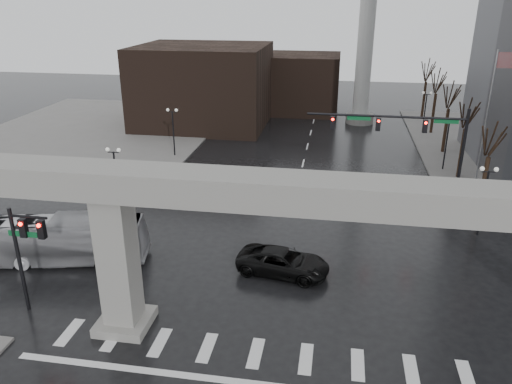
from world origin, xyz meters
TOP-DOWN VIEW (x-y plane):
  - ground at (0.00, 0.00)m, footprint 160.00×160.00m
  - sidewalk_nw at (-26.00, 36.00)m, footprint 28.00×36.00m
  - elevated_guideway at (1.26, 0.00)m, footprint 48.00×2.60m
  - building_far_left at (-14.00, 42.00)m, footprint 16.00×14.00m
  - building_far_mid at (-2.00, 52.00)m, footprint 10.00×10.00m
  - smokestack at (6.00, 46.00)m, footprint 3.60×3.60m
  - signal_mast_arm at (8.99, 18.80)m, footprint 12.12×0.43m
  - signal_left_pole at (-12.25, 0.50)m, footprint 2.30×0.30m
  - flagpole_assembly at (15.29, 22.00)m, footprint 2.06×0.12m
  - lamp_right_0 at (13.50, 14.00)m, footprint 1.22×0.32m
  - lamp_right_1 at (13.50, 28.00)m, footprint 1.22×0.32m
  - lamp_right_2 at (13.50, 42.00)m, footprint 1.22×0.32m
  - lamp_left_0 at (-13.50, 14.00)m, footprint 1.22×0.32m
  - lamp_left_1 at (-13.50, 28.00)m, footprint 1.22×0.32m
  - lamp_left_2 at (-13.50, 42.00)m, footprint 1.22×0.32m
  - tree_right_0 at (14.53, 18.02)m, footprint 1.09×1.58m
  - tree_right_1 at (14.53, 26.02)m, footprint 1.09×1.61m
  - tree_right_2 at (14.53, 34.02)m, footprint 1.10×1.63m
  - tree_right_3 at (14.53, 42.02)m, footprint 1.11×1.66m
  - tree_right_4 at (14.53, 50.02)m, footprint 1.12×1.69m
  - pickup_truck at (0.44, 6.50)m, footprint 5.95×3.46m
  - city_bus at (-13.71, 5.72)m, footprint 11.14×4.69m

SIDE VIEW (x-z plane):
  - ground at x=0.00m, z-range 0.00..0.00m
  - sidewalk_nw at x=-26.00m, z-range 0.00..0.15m
  - pickup_truck at x=0.44m, z-range 0.00..1.56m
  - city_bus at x=-13.71m, z-range 0.00..3.02m
  - tree_right_0 at x=14.53m, z-range -0.97..6.54m
  - tree_right_1 at x=14.53m, z-range -0.99..6.69m
  - tree_right_2 at x=14.53m, z-range -1.01..6.84m
  - tree_right_3 at x=14.53m, z-range -1.03..6.99m
  - tree_right_4 at x=14.53m, z-range -1.05..7.14m
  - lamp_right_0 at x=13.50m, z-range 0.92..6.03m
  - lamp_right_1 at x=13.50m, z-range 0.92..6.03m
  - lamp_right_2 at x=13.50m, z-range 0.92..6.03m
  - lamp_left_0 at x=-13.50m, z-range 0.92..6.03m
  - lamp_left_1 at x=-13.50m, z-range 0.92..6.03m
  - lamp_left_2 at x=-13.50m, z-range 0.92..6.03m
  - building_far_mid at x=-2.00m, z-range 0.00..8.00m
  - signal_left_pole at x=-12.25m, z-range 1.07..7.07m
  - building_far_left at x=-14.00m, z-range 0.00..10.00m
  - signal_mast_arm at x=8.99m, z-range 1.83..9.83m
  - elevated_guideway at x=1.26m, z-range 2.53..11.23m
  - flagpole_assembly at x=15.29m, z-range 1.53..13.53m
  - smokestack at x=6.00m, z-range -1.65..28.35m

